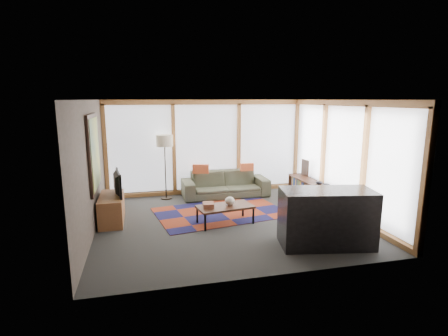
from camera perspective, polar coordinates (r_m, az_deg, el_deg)
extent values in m
plane|color=#282826|center=(7.71, 0.70, -8.61)|extent=(5.50, 5.50, 0.00)
cube|color=#3E372E|center=(7.22, -20.94, -0.03)|extent=(0.04, 5.00, 2.60)
cube|color=#3E372E|center=(5.05, 7.72, -3.98)|extent=(5.50, 0.04, 2.60)
cube|color=silver|center=(7.26, 0.75, 11.09)|extent=(5.50, 5.00, 0.04)
cube|color=white|center=(9.76, -2.84, 3.44)|extent=(5.30, 0.02, 2.35)
cube|color=white|center=(8.46, 18.90, 1.65)|extent=(0.02, 4.80, 2.35)
cube|color=black|center=(7.47, -20.52, 2.30)|extent=(0.05, 1.35, 1.55)
cube|color=yellow|center=(7.47, -20.29, 2.31)|extent=(0.02, 1.20, 1.40)
cube|color=maroon|center=(8.25, -0.57, -7.22)|extent=(3.19, 2.34, 0.01)
imported|color=#383D2D|center=(9.52, 0.21, -2.62)|extent=(2.33, 0.93, 0.68)
cube|color=#BE4F29|center=(9.26, -3.83, -0.14)|extent=(0.45, 0.24, 0.24)
cube|color=#BE4F29|center=(9.60, 3.76, 0.16)|extent=(0.37, 0.12, 0.20)
cube|color=brown|center=(7.35, -2.57, -6.05)|extent=(0.25, 0.30, 0.09)
ellipsoid|color=beige|center=(7.47, 0.95, -5.39)|extent=(0.24, 0.24, 0.18)
ellipsoid|color=black|center=(8.63, 16.37, -2.77)|extent=(0.21, 0.21, 0.11)
ellipsoid|color=black|center=(8.94, 15.26, -2.30)|extent=(0.20, 0.20, 0.08)
cube|color=black|center=(9.84, 13.09, 0.07)|extent=(0.07, 0.34, 0.44)
cube|color=brown|center=(7.95, -17.85, -6.35)|extent=(0.48, 1.16, 0.58)
imported|color=black|center=(7.84, -17.47, -2.37)|extent=(0.24, 0.92, 0.52)
cube|color=black|center=(6.60, 16.39, -7.82)|extent=(1.74, 1.04, 1.03)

